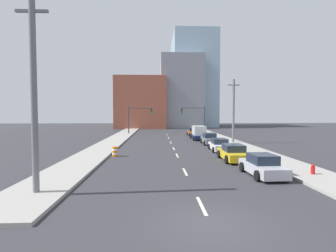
{
  "coord_description": "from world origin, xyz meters",
  "views": [
    {
      "loc": [
        -2.05,
        -9.68,
        4.22
      ],
      "look_at": [
        -0.24,
        31.27,
        2.2
      ],
      "focal_mm": 28.0,
      "sensor_mm": 36.0,
      "label": 1
    }
  ],
  "objects_px": {
    "traffic_barrel": "(115,152)",
    "sedan_gray": "(210,139)",
    "traffic_signal_left": "(136,116)",
    "utility_pole_left_near": "(34,94)",
    "utility_pole_right_mid": "(233,111)",
    "sedan_silver": "(262,166)",
    "sedan_white": "(219,145)",
    "fire_hydrant": "(313,171)",
    "box_truck_navy": "(199,133)",
    "sedan_yellow": "(234,153)",
    "traffic_signal_right": "(197,116)",
    "sedan_orange": "(193,132)"
  },
  "relations": [
    {
      "from": "traffic_signal_right",
      "to": "utility_pole_left_near",
      "type": "relative_size",
      "value": 0.56
    },
    {
      "from": "fire_hydrant",
      "to": "box_truck_navy",
      "type": "relative_size",
      "value": 0.13
    },
    {
      "from": "traffic_barrel",
      "to": "sedan_gray",
      "type": "relative_size",
      "value": 0.21
    },
    {
      "from": "sedan_silver",
      "to": "sedan_orange",
      "type": "bearing_deg",
      "value": 88.8
    },
    {
      "from": "fire_hydrant",
      "to": "box_truck_navy",
      "type": "distance_m",
      "value": 25.28
    },
    {
      "from": "fire_hydrant",
      "to": "sedan_yellow",
      "type": "xyz_separation_m",
      "value": [
        -3.51,
        6.1,
        0.25
      ]
    },
    {
      "from": "utility_pole_left_near",
      "to": "sedan_orange",
      "type": "relative_size",
      "value": 2.37
    },
    {
      "from": "sedan_yellow",
      "to": "sedan_gray",
      "type": "distance_m",
      "value": 12.36
    },
    {
      "from": "utility_pole_left_near",
      "to": "sedan_yellow",
      "type": "xyz_separation_m",
      "value": [
        13.02,
        9.31,
        -4.5
      ]
    },
    {
      "from": "fire_hydrant",
      "to": "traffic_signal_right",
      "type": "bearing_deg",
      "value": 93.38
    },
    {
      "from": "traffic_signal_left",
      "to": "sedan_orange",
      "type": "distance_m",
      "value": 12.21
    },
    {
      "from": "traffic_signal_left",
      "to": "utility_pole_left_near",
      "type": "bearing_deg",
      "value": -93.01
    },
    {
      "from": "fire_hydrant",
      "to": "traffic_signal_left",
      "type": "bearing_deg",
      "value": 111.82
    },
    {
      "from": "fire_hydrant",
      "to": "sedan_white",
      "type": "xyz_separation_m",
      "value": [
        -3.31,
        12.13,
        0.22
      ]
    },
    {
      "from": "utility_pole_left_near",
      "to": "sedan_silver",
      "type": "bearing_deg",
      "value": 15.18
    },
    {
      "from": "sedan_yellow",
      "to": "utility_pole_right_mid",
      "type": "bearing_deg",
      "value": 74.65
    },
    {
      "from": "utility_pole_right_mid",
      "to": "sedan_gray",
      "type": "height_order",
      "value": "utility_pole_right_mid"
    },
    {
      "from": "traffic_signal_right",
      "to": "sedan_white",
      "type": "height_order",
      "value": "traffic_signal_right"
    },
    {
      "from": "utility_pole_right_mid",
      "to": "sedan_yellow",
      "type": "bearing_deg",
      "value": -106.33
    },
    {
      "from": "sedan_silver",
      "to": "sedan_orange",
      "type": "xyz_separation_m",
      "value": [
        -0.2,
        31.46,
        -0.02
      ]
    },
    {
      "from": "utility_pole_left_near",
      "to": "sedan_orange",
      "type": "distance_m",
      "value": 37.7
    },
    {
      "from": "box_truck_navy",
      "to": "sedan_yellow",
      "type": "bearing_deg",
      "value": -88.89
    },
    {
      "from": "sedan_gray",
      "to": "traffic_signal_left",
      "type": "bearing_deg",
      "value": 123.45
    },
    {
      "from": "traffic_barrel",
      "to": "traffic_signal_right",
      "type": "bearing_deg",
      "value": 65.82
    },
    {
      "from": "sedan_gray",
      "to": "box_truck_navy",
      "type": "xyz_separation_m",
      "value": [
        -0.41,
        6.57,
        0.34
      ]
    },
    {
      "from": "utility_pole_left_near",
      "to": "utility_pole_right_mid",
      "type": "relative_size",
      "value": 1.13
    },
    {
      "from": "fire_hydrant",
      "to": "sedan_yellow",
      "type": "distance_m",
      "value": 7.05
    },
    {
      "from": "box_truck_navy",
      "to": "utility_pole_right_mid",
      "type": "bearing_deg",
      "value": -55.2
    },
    {
      "from": "utility_pole_left_near",
      "to": "traffic_signal_left",
      "type": "bearing_deg",
      "value": 86.99
    },
    {
      "from": "sedan_gray",
      "to": "utility_pole_left_near",
      "type": "bearing_deg",
      "value": -120.93
    },
    {
      "from": "fire_hydrant",
      "to": "sedan_gray",
      "type": "bearing_deg",
      "value": 99.67
    },
    {
      "from": "traffic_signal_left",
      "to": "traffic_barrel",
      "type": "xyz_separation_m",
      "value": [
        0.07,
        -27.32,
        -3.25
      ]
    },
    {
      "from": "box_truck_navy",
      "to": "sedan_white",
      "type": "bearing_deg",
      "value": -87.93
    },
    {
      "from": "utility_pole_right_mid",
      "to": "traffic_barrel",
      "type": "bearing_deg",
      "value": -144.73
    },
    {
      "from": "traffic_barrel",
      "to": "sedan_white",
      "type": "relative_size",
      "value": 0.21
    },
    {
      "from": "traffic_signal_left",
      "to": "box_truck_navy",
      "type": "height_order",
      "value": "traffic_signal_left"
    },
    {
      "from": "utility_pole_left_near",
      "to": "utility_pole_right_mid",
      "type": "bearing_deg",
      "value": 53.06
    },
    {
      "from": "utility_pole_right_mid",
      "to": "sedan_white",
      "type": "xyz_separation_m",
      "value": [
        -3.64,
        -7.09,
        -3.94
      ]
    },
    {
      "from": "sedan_white",
      "to": "sedan_orange",
      "type": "bearing_deg",
      "value": 92.32
    },
    {
      "from": "sedan_gray",
      "to": "box_truck_navy",
      "type": "height_order",
      "value": "box_truck_navy"
    },
    {
      "from": "sedan_gray",
      "to": "traffic_signal_right",
      "type": "bearing_deg",
      "value": 87.52
    },
    {
      "from": "sedan_orange",
      "to": "utility_pole_right_mid",
      "type": "bearing_deg",
      "value": -74.75
    },
    {
      "from": "sedan_silver",
      "to": "sedan_white",
      "type": "relative_size",
      "value": 0.96
    },
    {
      "from": "traffic_signal_left",
      "to": "box_truck_navy",
      "type": "bearing_deg",
      "value": -45.49
    },
    {
      "from": "utility_pole_left_near",
      "to": "sedan_gray",
      "type": "bearing_deg",
      "value": 58.28
    },
    {
      "from": "utility_pole_right_mid",
      "to": "fire_hydrant",
      "type": "relative_size",
      "value": 10.63
    },
    {
      "from": "utility_pole_right_mid",
      "to": "sedan_gray",
      "type": "relative_size",
      "value": 1.94
    },
    {
      "from": "traffic_signal_right",
      "to": "traffic_barrel",
      "type": "bearing_deg",
      "value": -114.18
    },
    {
      "from": "fire_hydrant",
      "to": "utility_pole_left_near",
      "type": "bearing_deg",
      "value": -169.03
    },
    {
      "from": "sedan_silver",
      "to": "sedan_white",
      "type": "bearing_deg",
      "value": 88.76
    }
  ]
}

